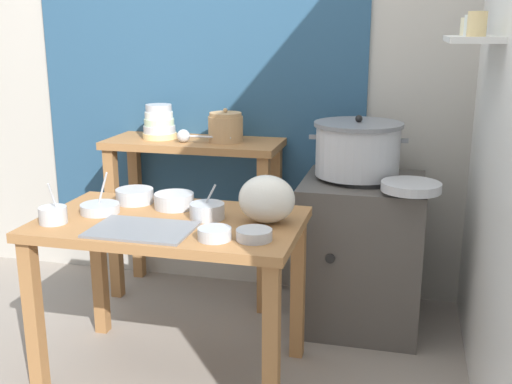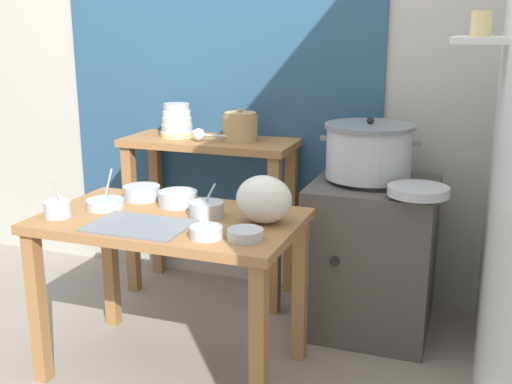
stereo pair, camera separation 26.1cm
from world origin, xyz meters
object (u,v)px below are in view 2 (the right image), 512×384
at_px(prep_bowl_4, 178,198).
at_px(wide_pan, 418,191).
at_px(clay_pot, 240,127).
at_px(ladle, 201,135).
at_px(prep_bowl_3, 245,234).
at_px(prep_bowl_5, 206,232).
at_px(serving_tray, 139,226).
at_px(steamer_pot, 369,151).
at_px(prep_bowl_0, 105,204).
at_px(bowl_stack_enamel, 177,122).
at_px(prep_table, 171,241).
at_px(plastic_bag, 264,199).
at_px(stove_block, 371,256).
at_px(back_shelf_table, 210,178).
at_px(prep_bowl_2, 142,192).
at_px(prep_bowl_6, 58,208).
at_px(prep_bowl_1, 206,209).

bearing_deg(prep_bowl_4, wide_pan, 17.39).
bearing_deg(clay_pot, ladle, -159.41).
relative_size(prep_bowl_3, prep_bowl_5, 1.07).
bearing_deg(serving_tray, ladle, 99.35).
bearing_deg(steamer_pot, prep_bowl_0, -145.02).
bearing_deg(bowl_stack_enamel, prep_bowl_4, -63.28).
relative_size(prep_table, plastic_bag, 4.71).
bearing_deg(wide_pan, stove_block, 134.17).
bearing_deg(serving_tray, prep_table, 73.39).
height_order(back_shelf_table, prep_bowl_3, back_shelf_table).
bearing_deg(ladle, clay_pot, 20.59).
relative_size(steamer_pot, clay_pot, 2.60).
xyz_separation_m(clay_pot, prep_bowl_5, (0.26, -1.04, -0.23)).
relative_size(clay_pot, prep_bowl_2, 1.09).
relative_size(ladle, prep_bowl_6, 1.71).
height_order(clay_pot, prep_bowl_0, clay_pot).
bearing_deg(serving_tray, back_shelf_table, 97.77).
relative_size(plastic_bag, prep_bowl_2, 1.37).
distance_m(bowl_stack_enamel, prep_bowl_2, 0.71).
xyz_separation_m(prep_bowl_0, prep_bowl_1, (0.47, 0.04, 0.01)).
xyz_separation_m(bowl_stack_enamel, prep_bowl_4, (0.35, -0.69, -0.23)).
bearing_deg(prep_bowl_3, steamer_pot, 71.33).
distance_m(prep_table, serving_tray, 0.21).
bearing_deg(bowl_stack_enamel, prep_bowl_1, -56.15).
relative_size(bowl_stack_enamel, wide_pan, 0.70).
bearing_deg(prep_bowl_6, plastic_bag, 14.52).
distance_m(prep_table, ladle, 0.86).
xyz_separation_m(clay_pot, prep_bowl_6, (-0.44, -1.01, -0.22)).
relative_size(prep_table, prep_bowl_0, 6.08).
bearing_deg(steamer_pot, wide_pan, -43.53).
height_order(stove_block, bowl_stack_enamel, bowl_stack_enamel).
bearing_deg(prep_bowl_2, prep_table, -38.42).
height_order(bowl_stack_enamel, prep_bowl_1, bowl_stack_enamel).
distance_m(stove_block, prep_bowl_2, 1.18).
bearing_deg(stove_block, prep_bowl_0, -146.78).
relative_size(wide_pan, prep_bowl_0, 1.49).
bearing_deg(bowl_stack_enamel, steamer_pot, -6.21).
relative_size(clay_pot, prep_bowl_1, 1.28).
bearing_deg(ladle, prep_table, -75.03).
height_order(serving_tray, prep_bowl_3, prep_bowl_3).
xyz_separation_m(bowl_stack_enamel, prep_bowl_6, (-0.05, -1.02, -0.23)).
height_order(prep_bowl_0, prep_bowl_2, prep_bowl_0).
distance_m(prep_bowl_0, prep_bowl_3, 0.75).
distance_m(prep_bowl_3, prep_bowl_5, 0.15).
distance_m(back_shelf_table, serving_tray, 1.02).
relative_size(stove_block, prep_bowl_6, 4.42).
bearing_deg(steamer_pot, back_shelf_table, 173.02).
distance_m(bowl_stack_enamel, prep_bowl_0, 0.88).
xyz_separation_m(ladle, plastic_bag, (0.61, -0.71, -0.12)).
xyz_separation_m(stove_block, prep_bowl_1, (-0.60, -0.66, 0.37)).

